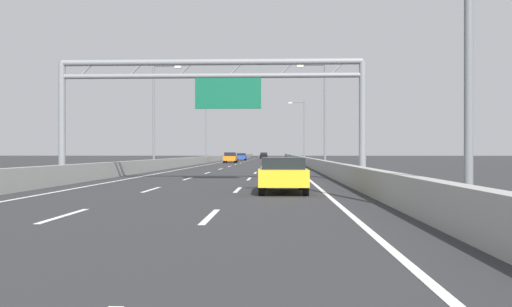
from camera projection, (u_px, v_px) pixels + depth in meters
The scene contains 48 objects.
ground_plane at pixel (259, 160), 100.34m from camera, with size 260.00×260.00×0.00m, color #2D2D30.
lane_dash_left_1 at pixel (64, 216), 12.98m from camera, with size 0.16×3.00×0.01m, color white.
lane_dash_left_2 at pixel (151, 190), 21.97m from camera, with size 0.16×3.00×0.01m, color white.
lane_dash_left_3 at pixel (188, 179), 30.96m from camera, with size 0.16×3.00×0.01m, color white.
lane_dash_left_4 at pixel (208, 173), 39.96m from camera, with size 0.16×3.00×0.01m, color white.
lane_dash_left_5 at pixel (221, 169), 48.95m from camera, with size 0.16×3.00×0.01m, color white.
lane_dash_left_6 at pixel (229, 166), 57.94m from camera, with size 0.16×3.00×0.01m, color white.
lane_dash_left_7 at pixel (236, 164), 66.94m from camera, with size 0.16×3.00×0.01m, color white.
lane_dash_left_8 at pixel (241, 163), 75.93m from camera, with size 0.16×3.00×0.01m, color white.
lane_dash_left_9 at pixel (244, 162), 84.92m from camera, with size 0.16×3.00×0.01m, color white.
lane_dash_left_10 at pixel (248, 161), 93.91m from camera, with size 0.16×3.00×0.01m, color white.
lane_dash_left_11 at pixel (250, 160), 102.91m from camera, with size 0.16×3.00×0.01m, color white.
lane_dash_left_12 at pixel (252, 159), 111.90m from camera, with size 0.16×3.00×0.01m, color white.
lane_dash_left_13 at pixel (254, 159), 120.89m from camera, with size 0.16×3.00×0.01m, color white.
lane_dash_left_14 at pixel (256, 158), 129.89m from camera, with size 0.16×3.00×0.01m, color white.
lane_dash_left_15 at pixel (257, 158), 138.88m from camera, with size 0.16×3.00×0.01m, color white.
lane_dash_left_16 at pixel (258, 158), 147.87m from camera, with size 0.16×3.00×0.01m, color white.
lane_dash_left_17 at pixel (259, 157), 156.86m from camera, with size 0.16×3.00×0.01m, color white.
lane_dash_right_1 at pixel (210, 216), 12.84m from camera, with size 0.16×3.00×0.01m, color white.
lane_dash_right_2 at pixel (238, 190), 21.83m from camera, with size 0.16×3.00×0.01m, color white.
lane_dash_right_3 at pixel (249, 179), 30.82m from camera, with size 0.16×3.00×0.01m, color white.
lane_dash_right_4 at pixel (255, 173), 39.81m from camera, with size 0.16×3.00×0.01m, color white.
lane_dash_right_5 at pixel (259, 169), 48.81m from camera, with size 0.16×3.00×0.01m, color white.
lane_dash_right_6 at pixel (262, 166), 57.80m from camera, with size 0.16×3.00×0.01m, color white.
lane_dash_right_7 at pixel (264, 164), 66.79m from camera, with size 0.16×3.00×0.01m, color white.
lane_dash_right_8 at pixel (266, 163), 75.79m from camera, with size 0.16×3.00×0.01m, color white.
lane_dash_right_9 at pixel (267, 162), 84.78m from camera, with size 0.16×3.00×0.01m, color white.
lane_dash_right_10 at pixel (268, 161), 93.77m from camera, with size 0.16×3.00×0.01m, color white.
lane_dash_right_11 at pixel (269, 160), 102.76m from camera, with size 0.16×3.00×0.01m, color white.
lane_dash_right_12 at pixel (269, 159), 111.76m from camera, with size 0.16×3.00×0.01m, color white.
lane_dash_right_13 at pixel (270, 159), 120.75m from camera, with size 0.16×3.00×0.01m, color white.
lane_dash_right_14 at pixel (270, 158), 129.74m from camera, with size 0.16×3.00×0.01m, color white.
lane_dash_right_15 at pixel (271, 158), 138.74m from camera, with size 0.16×3.00×0.01m, color white.
lane_dash_right_16 at pixel (271, 158), 147.73m from camera, with size 0.16×3.00×0.01m, color white.
lane_dash_right_17 at pixel (271, 157), 156.72m from camera, with size 0.16×3.00×0.01m, color white.
edge_line_left at pixel (225, 161), 88.55m from camera, with size 0.16×176.00×0.01m, color white.
edge_line_right at pixel (288, 161), 88.14m from camera, with size 0.16×176.00×0.01m, color white.
barrier_left at pixel (228, 157), 110.60m from camera, with size 0.45×220.00×0.95m.
barrier_right at pixel (294, 157), 110.05m from camera, with size 0.45×220.00×0.95m.
sign_gantry at pixel (213, 89), 27.21m from camera, with size 15.92×0.36×6.36m.
streetlamp_left_mid at pixel (156, 110), 47.70m from camera, with size 2.58×0.28×9.50m.
streetlamp_right_mid at pixel (322, 109), 47.11m from camera, with size 2.58×0.28×9.50m.
streetlamp_left_far at pixel (208, 128), 83.01m from camera, with size 2.58×0.28×9.50m.
streetlamp_right_far at pixel (303, 128), 82.42m from camera, with size 2.58×0.28×9.50m.
orange_car at pixel (230, 158), 77.71m from camera, with size 1.80×4.56×1.53m.
blue_car at pixel (241, 157), 100.37m from camera, with size 1.81×4.48×1.36m.
black_car at pixel (264, 155), 129.84m from camera, with size 1.84×4.34×1.48m.
yellow_car at pixel (283, 174), 20.46m from camera, with size 1.80×4.31×1.37m.
Camera 1 is at (3.42, -0.28, 1.57)m, focal length 37.13 mm.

